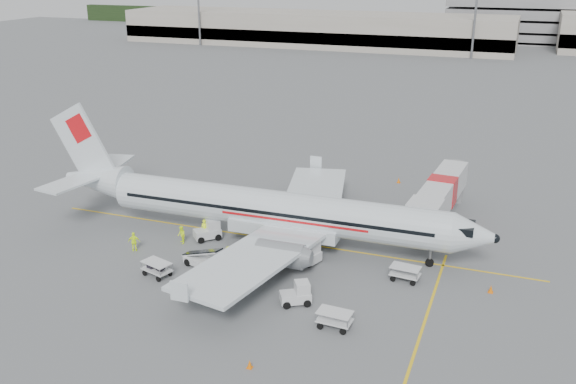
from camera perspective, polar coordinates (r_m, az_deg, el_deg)
name	(u,v)px	position (r m, az deg, el deg)	size (l,w,h in m)	color
ground	(280,240)	(56.05, -0.72, -4.31)	(360.00, 360.00, 0.00)	#56595B
stripe_lead	(280,240)	(56.05, -0.72, -4.30)	(44.00, 0.20, 0.01)	yellow
stripe_cross	(427,314)	(46.06, 12.27, -10.56)	(0.20, 20.00, 0.01)	yellow
terminal_west	(314,29)	(187.93, 2.29, 14.29)	(110.00, 22.00, 9.00)	gray
parking_garage	(558,18)	(208.34, 22.91, 14.05)	(62.00, 24.00, 14.00)	slate
treeline	(473,25)	(224.29, 16.14, 14.09)	(300.00, 3.00, 6.00)	black
mast_west	(199,5)	(188.18, -7.96, 16.12)	(3.20, 1.20, 22.00)	slate
mast_center	(476,13)	(166.61, 16.33, 15.06)	(3.20, 1.20, 22.00)	slate
aircraft	(275,185)	(53.45, -1.13, 0.62)	(38.76, 30.38, 10.69)	silver
jet_bridge	(441,201)	(60.65, 13.44, -0.74)	(3.09, 16.48, 4.33)	silver
belt_loader	(204,253)	(51.24, -7.47, -5.40)	(4.58, 1.72, 2.48)	silver
tug_fore	(295,293)	(45.88, 0.66, -8.99)	(2.16, 1.23, 1.67)	silver
tug_mid	(305,251)	(51.89, 1.53, -5.25)	(2.44, 1.40, 1.89)	silver
tug_aft	(207,230)	(56.35, -7.19, -3.37)	(2.27, 1.30, 1.76)	silver
cart_loaded_a	(209,282)	(48.06, -7.07, -7.98)	(2.48, 1.47, 1.29)	silver
cart_loaded_b	(157,269)	(50.78, -11.57, -6.71)	(2.28, 1.35, 1.19)	silver
cart_empty_a	(335,320)	(43.39, 4.16, -11.24)	(2.30, 1.36, 1.20)	silver
cart_empty_b	(405,273)	(49.91, 10.37, -7.14)	(2.23, 1.32, 1.16)	silver
cone_nose	(491,289)	(49.84, 17.59, -8.20)	(0.38, 0.38, 0.62)	#E26406
cone_port	(399,180)	(71.23, 9.81, 1.05)	(0.38, 0.38, 0.62)	#E26406
cone_stbd	(250,364)	(39.76, -3.43, -15.01)	(0.34, 0.34, 0.56)	#E26406
crew_a	(205,229)	(56.70, -7.43, -3.26)	(0.62, 0.40, 1.69)	#D2F213
crew_b	(181,235)	(55.88, -9.46, -3.79)	(0.77, 0.60, 1.59)	#D2F213
crew_c	(229,257)	(51.24, -5.29, -5.76)	(1.13, 0.65, 1.75)	#D2F213
crew_d	(134,242)	(55.26, -13.52, -4.31)	(0.99, 0.41, 1.69)	#D2F213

